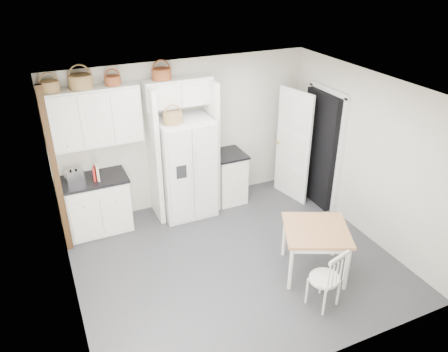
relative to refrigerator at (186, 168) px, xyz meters
name	(u,v)px	position (x,y,z in m)	size (l,w,h in m)	color
floor	(234,260)	(0.15, -1.61, -0.86)	(4.50, 4.50, 0.00)	#333436
ceiling	(236,92)	(0.15, -1.61, 1.74)	(4.50, 4.50, 0.00)	white
wall_back	(185,134)	(0.15, 0.39, 0.44)	(4.50, 4.50, 0.00)	beige
wall_left	(63,222)	(-2.10, -1.61, 0.44)	(4.00, 4.00, 0.00)	beige
wall_right	(365,156)	(2.40, -1.61, 0.44)	(4.00, 4.00, 0.00)	beige
refrigerator	(186,168)	(0.00, 0.00, 0.00)	(0.89, 0.72, 1.73)	silver
base_cab_left	(98,205)	(-1.51, 0.09, -0.41)	(0.98, 0.62, 0.91)	beige
base_cab_right	(228,177)	(0.84, 0.09, -0.41)	(0.51, 0.61, 0.90)	beige
dining_table	(314,250)	(1.08, -2.28, -0.50)	(0.87, 0.87, 0.73)	#AA6842
windsor_chair	(324,278)	(0.81, -2.89, -0.44)	(0.41, 0.37, 0.84)	beige
counter_left	(94,179)	(-1.51, 0.09, 0.06)	(1.02, 0.66, 0.04)	black
counter_right	(228,154)	(0.84, 0.09, 0.06)	(0.55, 0.65, 0.04)	black
toaster	(74,176)	(-1.79, 0.10, 0.18)	(0.27, 0.16, 0.19)	silver
cookbook_red	(95,174)	(-1.49, 0.01, 0.19)	(0.03, 0.15, 0.22)	#AC1B17
cookbook_cream	(97,172)	(-1.45, 0.01, 0.21)	(0.04, 0.17, 0.26)	beige
basket_upper_a	(50,87)	(-1.89, 0.22, 1.56)	(0.28, 0.28, 0.16)	brown
basket_upper_b	(81,82)	(-1.47, 0.22, 1.59)	(0.34, 0.34, 0.20)	brown
basket_upper_c	(113,80)	(-1.01, 0.22, 1.55)	(0.24, 0.24, 0.14)	brown
basket_bridge_a	(162,74)	(-0.25, 0.22, 1.57)	(0.31, 0.31, 0.17)	brown
basket_fridge_a	(173,118)	(-0.21, -0.10, 0.95)	(0.31, 0.31, 0.16)	brown
upper_cabinet	(94,117)	(-1.35, 0.22, 1.04)	(1.40, 0.34, 0.90)	beige
bridge_cabinet	(178,92)	(0.00, 0.22, 1.26)	(1.12, 0.34, 0.45)	beige
fridge_panel_left	(154,155)	(-0.51, 0.09, 0.29)	(0.08, 0.60, 2.30)	beige
fridge_panel_right	(211,145)	(0.51, 0.09, 0.29)	(0.08, 0.60, 2.30)	beige
trim_post	(56,174)	(-2.05, -0.26, 0.44)	(0.09, 0.09, 2.60)	black
doorway_void	(321,149)	(2.31, -0.61, 0.16)	(0.18, 0.85, 2.05)	black
door_slab	(293,146)	(1.95, -0.27, 0.16)	(0.80, 0.04, 2.05)	white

